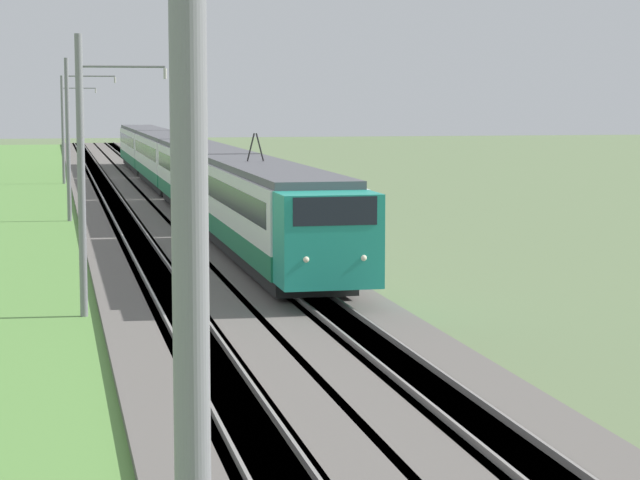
# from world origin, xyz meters

# --- Properties ---
(ballast_main) EXTENTS (240.00, 4.40, 0.30)m
(ballast_main) POSITION_xyz_m (50.00, 0.00, 0.15)
(ballast_main) COLOR #605B56
(ballast_main) RESTS_ON ground
(ballast_adjacent) EXTENTS (240.00, 4.40, 0.30)m
(ballast_adjacent) POSITION_xyz_m (50.00, -4.18, 0.15)
(ballast_adjacent) COLOR #605B56
(ballast_adjacent) RESTS_ON ground
(track_main) EXTENTS (240.00, 1.57, 0.45)m
(track_main) POSITION_xyz_m (50.00, 0.00, 0.16)
(track_main) COLOR #4C4238
(track_main) RESTS_ON ground
(track_adjacent) EXTENTS (240.00, 1.57, 0.45)m
(track_adjacent) POSITION_xyz_m (50.00, -4.18, 0.16)
(track_adjacent) COLOR #4C4238
(track_adjacent) RESTS_ON ground
(passenger_train) EXTENTS (82.61, 3.00, 4.99)m
(passenger_train) POSITION_xyz_m (72.60, -4.18, 2.33)
(passenger_train) COLOR teal
(passenger_train) RESTS_ON ground
(catenary_mast_near) EXTENTS (0.22, 2.56, 8.70)m
(catenary_mast_near) POSITION_xyz_m (4.99, 2.57, 4.49)
(catenary_mast_near) COLOR slate
(catenary_mast_near) RESTS_ON ground
(catenary_mast_mid) EXTENTS (0.22, 2.56, 8.10)m
(catenary_mast_mid) POSITION_xyz_m (33.47, 2.56, 4.19)
(catenary_mast_mid) COLOR slate
(catenary_mast_mid) RESTS_ON ground
(catenary_mast_far) EXTENTS (0.22, 2.56, 8.33)m
(catenary_mast_far) POSITION_xyz_m (61.95, 2.57, 4.31)
(catenary_mast_far) COLOR slate
(catenary_mast_far) RESTS_ON ground
(catenary_mast_distant) EXTENTS (0.22, 2.56, 7.96)m
(catenary_mast_distant) POSITION_xyz_m (90.43, 2.56, 4.12)
(catenary_mast_distant) COLOR slate
(catenary_mast_distant) RESTS_ON ground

